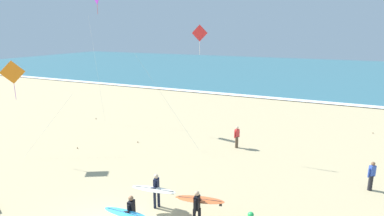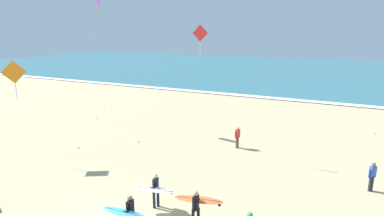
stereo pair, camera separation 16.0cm
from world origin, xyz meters
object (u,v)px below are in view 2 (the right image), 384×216
Objects in this scene: surfer_lead at (128,212)px; bystander_red_top at (237,137)px; kite_diamond_scarlet_near at (197,39)px; bystander_blue_top at (372,177)px; surfer_trailing at (155,189)px; kite_diamond_amber_far at (15,74)px; beach_ball at (250,215)px; surfer_third at (197,203)px.

bystander_red_top is (1.00, 11.38, -0.23)m from surfer_lead.
surfer_lead is at bearing -81.89° from kite_diamond_scarlet_near.
kite_diamond_scarlet_near is at bearing 172.94° from bystander_blue_top.
kite_diamond_amber_far is (-10.87, 1.60, 4.48)m from surfer_trailing.
surfer_lead is 12.40m from kite_diamond_amber_far.
surfer_lead and surfer_trailing have the same top height.
surfer_trailing is 4.46m from beach_ball.
surfer_trailing reaches higher than bystander_red_top.
surfer_trailing is 0.25× the size of kite_diamond_scarlet_near.
surfer_trailing is at bearing -80.28° from kite_diamond_scarlet_near.
surfer_third is 1.42× the size of bystander_blue_top.
surfer_lead is at bearing -140.84° from surfer_third.
surfer_trailing is at bearing -145.88° from bystander_blue_top.
kite_diamond_scarlet_near is 5.34× the size of bystander_blue_top.
kite_diamond_scarlet_near reaches higher than surfer_lead.
surfer_trailing is at bearing 172.40° from surfer_third.
bystander_blue_top reaches higher than beach_ball.
bystander_red_top is at bearing 97.17° from surfer_third.
kite_diamond_amber_far is 14.97m from bystander_red_top.
kite_diamond_scarlet_near is (-1.38, 9.66, 6.54)m from surfer_lead.
bystander_blue_top is (9.23, 6.25, -0.23)m from surfer_trailing.
surfer_third is 8.05× the size of beach_ball.
surfer_third reaches higher than bystander_red_top.
surfer_third is 9.55m from bystander_blue_top.
bystander_blue_top is at bearing -7.06° from kite_diamond_scarlet_near.
kite_diamond_amber_far is at bearing 178.39° from beach_ball.
surfer_third is at bearing -136.60° from bystander_blue_top.
surfer_trailing is at bearing 92.25° from surfer_lead.
bystander_blue_top is at bearing -20.36° from bystander_red_top.
beach_ball is at bearing -49.22° from kite_diamond_scarlet_near.
kite_diamond_scarlet_near reaches higher than surfer_third.
beach_ball is at bearing 15.64° from surfer_trailing.
kite_diamond_amber_far reaches higher than surfer_third.
bystander_red_top is at bearing 84.96° from surfer_lead.
surfer_trailing is 2.31m from surfer_third.
surfer_lead is 2.11m from surfer_trailing.
kite_diamond_scarlet_near is 1.33× the size of kite_diamond_amber_far.
surfer_third is 1.42× the size of bystander_red_top.
beach_ball is (3.12, -8.10, -0.67)m from bystander_red_top.
surfer_lead is 0.24× the size of kite_diamond_scarlet_near.
bystander_blue_top is (9.15, 8.36, -0.23)m from surfer_lead.
beach_ball is at bearing -134.69° from bystander_blue_top.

